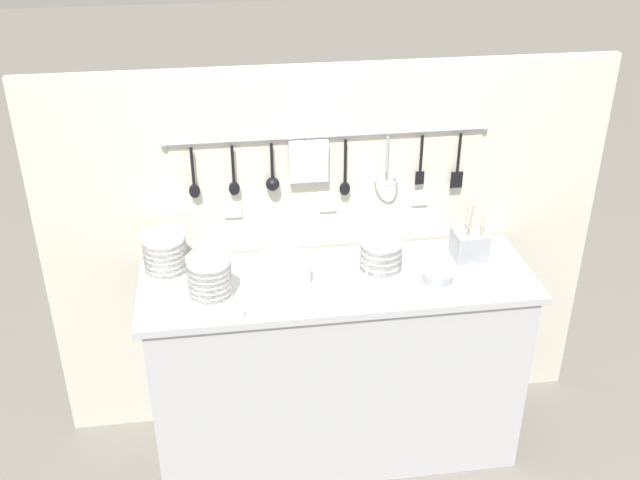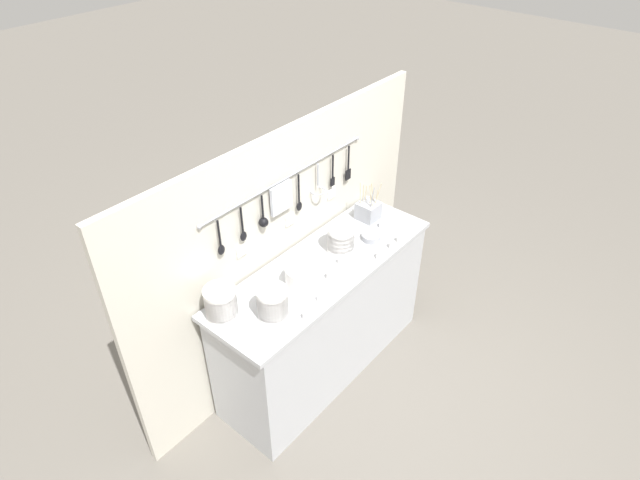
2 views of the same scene
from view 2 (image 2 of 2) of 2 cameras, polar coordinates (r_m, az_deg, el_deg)
name	(u,v)px [view 2 (image 2 of 2)]	position (r m, az deg, el deg)	size (l,w,h in m)	color
ground_plane	(323,363)	(3.78, 0.35, -13.00)	(20.00, 20.00, 0.00)	#666059
counter	(324,318)	(3.46, 0.38, -8.27)	(1.57, 0.51, 0.88)	#ADAFB5
back_wall	(288,251)	(3.35, -3.44, -1.19)	(2.37, 0.11, 1.66)	beige
bowl_stack_tall_left	(273,303)	(2.80, -5.08, -6.73)	(0.17, 0.17, 0.18)	white
bowl_stack_wide_centre	(341,239)	(3.23, 2.23, 0.11)	(0.17, 0.17, 0.17)	white
bowl_stack_nested_right	(221,303)	(2.83, -10.53, -6.62)	(0.17, 0.17, 0.18)	white
plate_stack	(303,276)	(2.99, -1.83, -3.89)	(0.20, 0.20, 0.13)	white
steel_mixing_bowl	(371,237)	(3.37, 5.49, 0.36)	(0.12, 0.12, 0.04)	#93969E
cutlery_caddy	(368,210)	(3.54, 5.18, 3.18)	(0.13, 0.13, 0.28)	#93969E
cup_beside_plates	(321,298)	(2.91, 0.09, -6.23)	(0.04, 0.04, 0.05)	white
cup_back_left	(330,275)	(3.05, 1.06, -3.80)	(0.04, 0.04, 0.05)	white
cup_front_left	(275,279)	(3.04, -4.87, -4.20)	(0.04, 0.04, 0.05)	white
cup_edge_far	(306,315)	(2.82, -1.47, -8.05)	(0.04, 0.04, 0.05)	white
cup_mid_row	(400,239)	(3.37, 8.52, 0.15)	(0.04, 0.04, 0.05)	white
cup_centre	(379,255)	(3.22, 6.36, -1.65)	(0.04, 0.04, 0.05)	white
cup_front_right	(341,261)	(3.16, 2.26, -2.20)	(0.04, 0.04, 0.05)	white
cup_edge_near	(392,245)	(3.31, 7.72, -0.52)	(0.04, 0.04, 0.05)	white
cup_back_right	(382,224)	(3.48, 6.64, 1.67)	(0.04, 0.04, 0.05)	white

